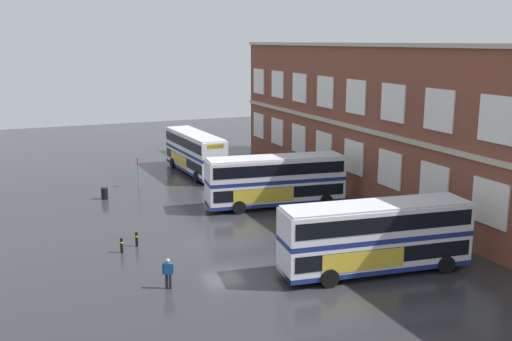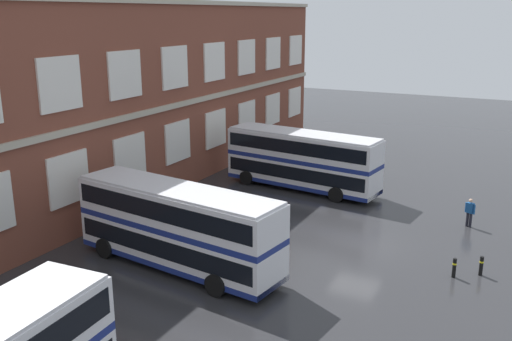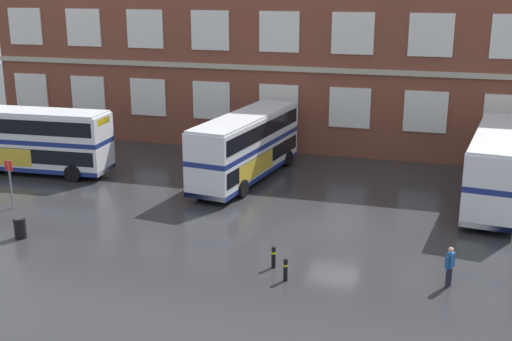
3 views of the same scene
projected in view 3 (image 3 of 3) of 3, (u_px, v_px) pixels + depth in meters
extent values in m
plane|color=#2B2B2D|center=(341.00, 216.00, 34.15)|extent=(120.00, 120.00, 0.00)
cube|color=brown|center=(360.00, 61.00, 47.54)|extent=(55.46, 8.00, 12.54)
cube|color=#B2A893|center=(351.00, 71.00, 43.85)|extent=(55.46, 0.16, 0.36)
cube|color=silver|center=(32.00, 91.00, 51.41)|extent=(2.82, 0.12, 2.76)
cube|color=silver|center=(88.00, 94.00, 50.04)|extent=(2.82, 0.12, 2.76)
cube|color=silver|center=(148.00, 97.00, 48.67)|extent=(2.82, 0.12, 2.76)
cube|color=silver|center=(211.00, 101.00, 47.30)|extent=(2.82, 0.12, 2.76)
cube|color=silver|center=(279.00, 104.00, 45.94)|extent=(2.82, 0.12, 2.76)
cube|color=silver|center=(350.00, 108.00, 44.57)|extent=(2.82, 0.12, 2.76)
cube|color=silver|center=(425.00, 112.00, 43.20)|extent=(2.82, 0.12, 2.76)
cube|color=silver|center=(506.00, 116.00, 41.83)|extent=(2.82, 0.12, 2.76)
cube|color=silver|center=(25.00, 26.00, 50.01)|extent=(2.82, 0.12, 2.76)
cube|color=silver|center=(83.00, 28.00, 48.64)|extent=(2.82, 0.12, 2.76)
cube|color=silver|center=(145.00, 29.00, 47.27)|extent=(2.82, 0.12, 2.76)
cube|color=silver|center=(210.00, 30.00, 45.91)|extent=(2.82, 0.12, 2.76)
cube|color=silver|center=(279.00, 32.00, 44.54)|extent=(2.82, 0.12, 2.76)
cube|color=silver|center=(353.00, 33.00, 43.17)|extent=(2.82, 0.12, 2.76)
cube|color=silver|center=(431.00, 35.00, 41.81)|extent=(2.82, 0.12, 2.76)
cube|color=silver|center=(27.00, 154.00, 41.71)|extent=(11.12, 3.13, 1.75)
cube|color=black|center=(27.00, 150.00, 41.65)|extent=(10.68, 3.14, 0.90)
cube|color=navy|center=(26.00, 138.00, 41.42)|extent=(11.12, 3.13, 0.30)
cube|color=silver|center=(24.00, 124.00, 41.16)|extent=(11.12, 3.13, 1.55)
cube|color=black|center=(24.00, 123.00, 41.14)|extent=(10.68, 3.14, 0.90)
cube|color=navy|center=(28.00, 165.00, 41.91)|extent=(11.12, 3.15, 0.28)
cube|color=silver|center=(23.00, 111.00, 40.93)|extent=(10.89, 3.01, 0.12)
cube|color=yellow|center=(103.00, 121.00, 39.83)|extent=(0.15, 1.66, 0.40)
cylinder|color=black|center=(73.00, 173.00, 39.86)|extent=(1.06, 0.37, 1.04)
cylinder|color=black|center=(92.00, 163.00, 42.24)|extent=(1.06, 0.37, 1.04)
cube|color=silver|center=(246.00, 160.00, 40.13)|extent=(3.96, 11.24, 1.75)
cube|color=black|center=(246.00, 157.00, 40.07)|extent=(3.94, 10.81, 0.90)
cube|color=navy|center=(246.00, 144.00, 39.85)|extent=(3.96, 11.24, 0.30)
cube|color=silver|center=(246.00, 129.00, 39.59)|extent=(3.96, 11.24, 1.55)
cube|color=black|center=(246.00, 128.00, 39.57)|extent=(3.94, 10.81, 0.90)
cube|color=navy|center=(246.00, 172.00, 40.34)|extent=(3.98, 11.24, 0.28)
cube|color=silver|center=(246.00, 116.00, 39.36)|extent=(3.83, 11.01, 0.12)
cube|color=gold|center=(257.00, 166.00, 38.45)|extent=(0.66, 4.80, 1.10)
cube|color=yellow|center=(280.00, 107.00, 44.28)|extent=(1.65, 0.28, 0.40)
cylinder|color=black|center=(288.00, 159.00, 43.21)|extent=(0.45, 1.07, 1.04)
cylinder|color=black|center=(253.00, 155.00, 44.21)|extent=(0.45, 1.07, 1.04)
cylinder|color=black|center=(242.00, 189.00, 36.94)|extent=(0.45, 1.07, 1.04)
cylinder|color=black|center=(203.00, 183.00, 37.93)|extent=(0.45, 1.07, 1.04)
cube|color=silver|center=(496.00, 182.00, 35.80)|extent=(3.86, 11.23, 1.75)
cube|color=black|center=(496.00, 178.00, 35.74)|extent=(3.85, 10.80, 0.90)
cube|color=navy|center=(498.00, 164.00, 35.52)|extent=(3.86, 11.23, 0.30)
cube|color=silver|center=(499.00, 147.00, 35.26)|extent=(3.86, 11.23, 1.55)
cube|color=black|center=(500.00, 146.00, 35.24)|extent=(3.85, 10.80, 0.90)
cube|color=navy|center=(494.00, 194.00, 36.01)|extent=(3.88, 11.23, 0.28)
cube|color=silver|center=(501.00, 132.00, 35.03)|extent=(3.74, 11.00, 0.12)
cube|color=yellow|center=(506.00, 121.00, 39.96)|extent=(1.65, 0.26, 0.40)
cylinder|color=black|center=(477.00, 173.00, 39.88)|extent=(0.44, 1.07, 1.04)
cylinder|color=black|center=(464.00, 209.00, 33.57)|extent=(0.44, 1.07, 1.04)
cylinder|color=black|center=(450.00, 276.00, 26.18)|extent=(0.21, 0.21, 0.85)
cylinder|color=black|center=(448.00, 277.00, 26.03)|extent=(0.21, 0.21, 0.85)
cube|color=#194C8C|center=(450.00, 260.00, 25.90)|extent=(0.38, 0.46, 0.60)
cylinder|color=#194C8C|center=(453.00, 259.00, 26.10)|extent=(0.15, 0.15, 0.57)
cylinder|color=#194C8C|center=(447.00, 263.00, 25.72)|extent=(0.15, 0.15, 0.57)
sphere|color=tan|center=(451.00, 250.00, 25.78)|extent=(0.22, 0.22, 0.22)
cylinder|color=slate|center=(11.00, 185.00, 34.81)|extent=(0.10, 0.10, 2.70)
cube|color=red|center=(8.00, 166.00, 34.49)|extent=(0.44, 0.04, 0.56)
cylinder|color=black|center=(20.00, 229.00, 31.06)|extent=(0.56, 0.56, 0.95)
cylinder|color=black|center=(19.00, 218.00, 30.91)|extent=(0.60, 0.60, 0.08)
cylinder|color=black|center=(286.00, 270.00, 26.59)|extent=(0.18, 0.18, 0.95)
cylinder|color=yellow|center=(286.00, 265.00, 26.53)|extent=(0.19, 0.19, 0.08)
cylinder|color=black|center=(274.00, 257.00, 27.82)|extent=(0.18, 0.18, 0.95)
cylinder|color=yellow|center=(274.00, 253.00, 27.76)|extent=(0.19, 0.19, 0.08)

